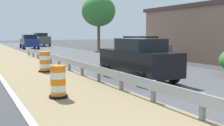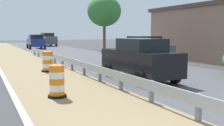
# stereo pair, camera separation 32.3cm
# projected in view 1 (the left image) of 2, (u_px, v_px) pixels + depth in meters

# --- Properties ---
(traffic_barrel_close) EXTENTS (0.64, 0.64, 1.10)m
(traffic_barrel_close) POSITION_uv_depth(u_px,v_px,m) (58.00, 83.00, 9.02)
(traffic_barrel_close) COLOR orange
(traffic_barrel_close) RESTS_ON ground
(traffic_barrel_mid) EXTENTS (0.73, 0.73, 1.14)m
(traffic_barrel_mid) POSITION_uv_depth(u_px,v_px,m) (45.00, 63.00, 15.01)
(traffic_barrel_mid) COLOR orange
(traffic_barrel_mid) RESTS_ON ground
(car_lead_near_lane) EXTENTS (2.02, 4.54, 1.94)m
(car_lead_near_lane) POSITION_uv_depth(u_px,v_px,m) (138.00, 59.00, 12.43)
(car_lead_near_lane) COLOR black
(car_lead_near_lane) RESTS_ON ground
(car_trailing_near_lane) EXTENTS (2.30, 4.86, 2.18)m
(car_trailing_near_lane) POSITION_uv_depth(u_px,v_px,m) (41.00, 39.00, 44.49)
(car_trailing_near_lane) COLOR #4C5156
(car_trailing_near_lane) RESTS_ON ground
(car_lead_far_lane) EXTENTS (2.24, 4.27, 1.95)m
(car_lead_far_lane) POSITION_uv_depth(u_px,v_px,m) (29.00, 42.00, 36.90)
(car_lead_far_lane) COLOR navy
(car_lead_far_lane) RESTS_ON ground
(car_mid_far_lane) EXTENTS (2.10, 4.47, 1.96)m
(car_mid_far_lane) POSITION_uv_depth(u_px,v_px,m) (141.00, 50.00, 18.77)
(car_mid_far_lane) COLOR #4C5156
(car_mid_far_lane) RESTS_ON ground
(tree_roadside) EXTENTS (4.22, 4.22, 6.79)m
(tree_roadside) POSITION_uv_depth(u_px,v_px,m) (99.00, 11.00, 33.26)
(tree_roadside) COLOR brown
(tree_roadside) RESTS_ON ground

